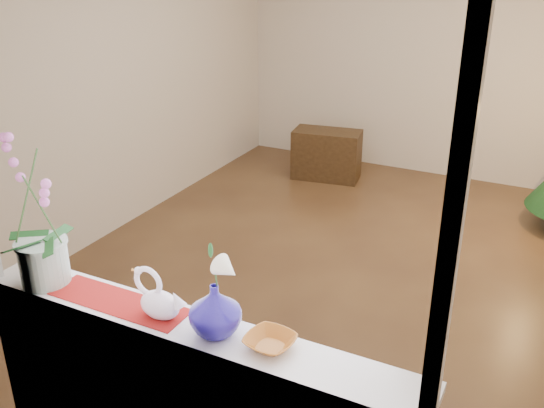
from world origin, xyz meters
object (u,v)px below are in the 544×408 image
(swan, at_px, (159,295))
(paperweight, at_px, (215,329))
(blue_vase, at_px, (215,306))
(side_table, at_px, (327,155))
(orchid_pot, at_px, (36,213))
(amber_dish, at_px, (270,343))

(swan, relative_size, paperweight, 3.53)
(blue_vase, bearing_deg, side_table, 105.66)
(orchid_pot, xyz_separation_m, paperweight, (0.97, -0.01, -0.33))
(paperweight, bearing_deg, amber_dish, 10.04)
(orchid_pot, relative_size, blue_vase, 2.73)
(swan, distance_m, amber_dish, 0.54)
(swan, distance_m, paperweight, 0.30)
(orchid_pot, distance_m, swan, 0.73)
(paperweight, bearing_deg, orchid_pot, 179.48)
(swan, relative_size, side_table, 0.36)
(blue_vase, bearing_deg, orchid_pot, -179.02)
(swan, relative_size, amber_dish, 1.52)
(blue_vase, distance_m, side_table, 4.40)
(amber_dish, bearing_deg, orchid_pot, -178.41)
(amber_dish, relative_size, side_table, 0.24)
(blue_vase, distance_m, paperweight, 0.10)
(paperweight, height_order, side_table, paperweight)
(swan, bearing_deg, amber_dish, 10.52)
(swan, relative_size, blue_vase, 0.98)
(blue_vase, xyz_separation_m, paperweight, (0.01, -0.03, -0.10))
(orchid_pot, height_order, paperweight, orchid_pot)
(orchid_pot, relative_size, paperweight, 9.86)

